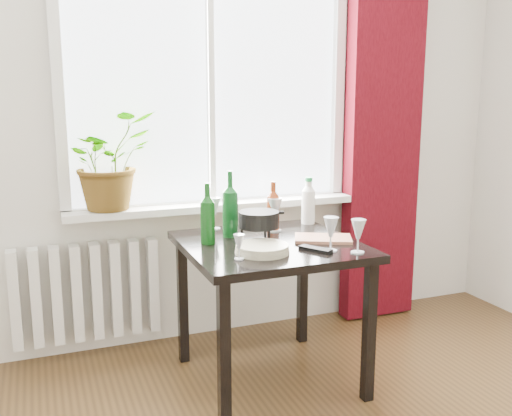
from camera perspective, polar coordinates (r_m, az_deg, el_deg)
name	(u,v)px	position (r m, az deg, el deg)	size (l,w,h in m)	color
window	(209,71)	(3.37, -4.69, 13.51)	(1.72, 0.08, 1.62)	white
windowsill	(215,206)	(3.36, -4.13, 0.23)	(1.72, 0.20, 0.04)	white
curtain	(383,122)	(3.76, 12.62, 8.40)	(0.50, 0.12, 2.56)	#39050C
radiator	(87,292)	(3.37, -16.58, -8.03)	(0.80, 0.10, 0.55)	white
table	(270,260)	(2.88, 1.38, -5.21)	(0.85, 0.85, 0.74)	black
potted_plant	(108,161)	(3.21, -14.56, 4.59)	(0.48, 0.42, 0.53)	#2A7F21
wine_bottle_left	(208,213)	(2.82, -4.87, -0.50)	(0.07, 0.07, 0.31)	#0C4210
wine_bottle_right	(230,203)	(2.94, -2.60, 0.47)	(0.08, 0.08, 0.35)	#0D4719
bottle_amber	(273,206)	(3.08, 1.72, 0.24)	(0.07, 0.07, 0.27)	maroon
cleaning_bottle	(308,201)	(3.26, 5.25, 0.74)	(0.08, 0.08, 0.27)	white
wineglass_front_right	(331,234)	(2.70, 7.49, -2.58)	(0.07, 0.07, 0.17)	silver
wineglass_far_right	(358,236)	(2.69, 10.18, -2.75)	(0.07, 0.07, 0.16)	silver
wineglass_back_center	(275,214)	(3.07, 1.89, -0.61)	(0.08, 0.08, 0.19)	silver
wineglass_back_left	(214,213)	(3.12, -4.24, -0.51)	(0.08, 0.08, 0.18)	silver
wineglass_front_left	(239,247)	(2.55, -1.71, -3.91)	(0.05, 0.05, 0.12)	silver
plate_stack	(262,249)	(2.66, 0.63, -4.10)	(0.26, 0.26, 0.04)	beige
fondue_pot	(259,227)	(2.84, 0.27, -1.88)	(0.23, 0.20, 0.16)	black
tv_remote	(315,249)	(2.71, 5.96, -4.13)	(0.05, 0.16, 0.02)	black
cutting_board	(323,238)	(2.92, 6.71, -3.04)	(0.29, 0.18, 0.02)	#A4664A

